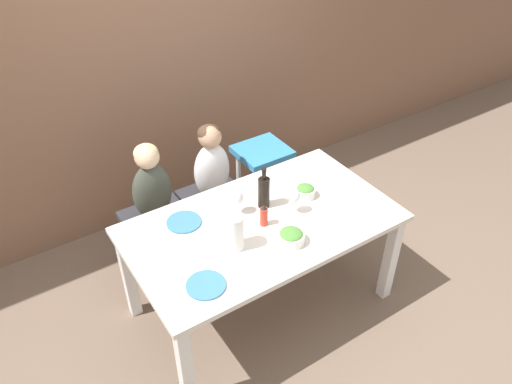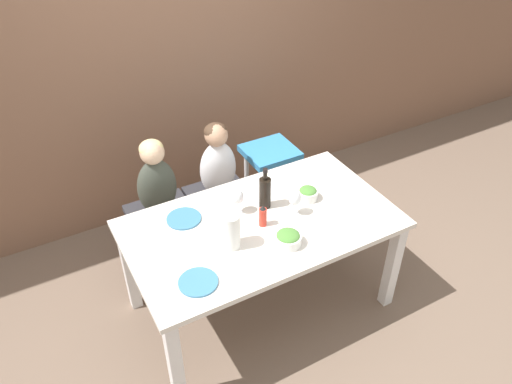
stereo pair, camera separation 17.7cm
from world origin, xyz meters
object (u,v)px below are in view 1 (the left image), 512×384
Objects in this scene: paper_towel_roll at (234,232)px; dinner_plate_back_left at (184,222)px; salad_bowl_small at (305,191)px; dinner_plate_front_left at (206,285)px; wine_glass_near at (294,197)px; chair_far_center at (214,203)px; person_child_center at (211,161)px; wine_glass_far at (237,198)px; wine_bottle at (264,192)px; salad_bowl_large at (291,237)px; chair_right_highchair at (262,166)px; person_child_left at (151,182)px; chair_far_left at (157,225)px.

dinner_plate_back_left is (-0.15, 0.35, -0.10)m from paper_towel_roll.
dinner_plate_front_left is at bearing -159.91° from salad_bowl_small.
wine_glass_near is 0.80× the size of dinner_plate_back_left.
person_child_center is at bearing 90.00° from chair_far_center.
paper_towel_roll reaches higher than dinner_plate_front_left.
wine_glass_far is at bearing 43.21° from dinner_plate_front_left.
salad_bowl_large is at bearing -98.81° from wine_bottle.
person_child_left is (-0.88, 0.00, 0.19)m from chair_right_highchair.
chair_far_left is at bearing 101.46° from paper_towel_roll.
chair_far_center is at bearing 103.63° from wine_glass_near.
wine_bottle is 0.41m from paper_towel_roll.
wine_bottle is 1.33× the size of dinner_plate_front_left.
salad_bowl_small reaches higher than chair_right_highchair.
paper_towel_roll is 0.33m from salad_bowl_large.
person_child_center is at bearing 117.72° from salad_bowl_small.
dinner_plate_back_left is (0.01, -0.44, 0.33)m from chair_far_left.
salad_bowl_large is (-0.18, -0.21, -0.08)m from wine_glass_near.
person_child_center is at bearing 179.86° from chair_right_highchair.
wine_bottle is at bearing -84.50° from person_child_center.
chair_far_center is at bearing -90.00° from person_child_center.
paper_towel_roll reaches higher than chair_right_highchair.
wine_glass_far is 0.80× the size of dinner_plate_back_left.
paper_towel_roll is at bearing 31.27° from dinner_plate_front_left.
paper_towel_roll is 1.05× the size of dinner_plate_front_left.
chair_far_left is 0.89m from chair_right_highchair.
chair_far_center is 0.46m from chair_right_highchair.
person_child_center reaches higher than wine_glass_far.
person_child_left is at bearing 179.93° from chair_right_highchair.
paper_towel_roll is at bearing -132.10° from chair_right_highchair.
wine_bottle is 1.66× the size of wine_glass_near.
dinner_plate_back_left is at bearing 166.33° from salad_bowl_small.
chair_right_highchair is at bearing -0.14° from person_child_center.
person_child_center is 0.85m from paper_towel_roll.
wine_bottle is 1.33× the size of dinner_plate_back_left.
salad_bowl_large is at bearing -90.08° from chair_far_center.
chair_right_highchair reaches higher than chair_far_center.
person_child_center reaches higher than dinner_plate_front_left.
wine_bottle reaches higher than chair_right_highchair.
paper_towel_roll is 1.32× the size of wine_glass_far.
wine_glass_near is (0.12, -0.15, 0.01)m from wine_bottle.
salad_bowl_large reaches higher than chair_right_highchair.
paper_towel_roll is 1.41× the size of salad_bowl_large.
wine_glass_far is at bearing 55.97° from paper_towel_roll.
person_child_left is 1.01m from salad_bowl_small.
dinner_plate_back_left is at bearing 75.68° from dinner_plate_front_left.
person_child_center is (0.00, 0.00, 0.36)m from chair_far_center.
wine_bottle is (0.51, -0.57, 0.44)m from chair_far_left.
wine_glass_far reaches higher than chair_right_highchair.
salad_bowl_small is at bearing 20.09° from dinner_plate_front_left.
person_child_left reaches higher than chair_far_center.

